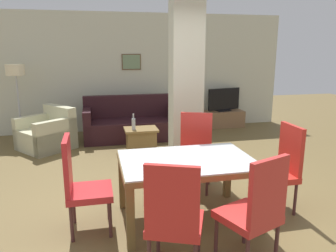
% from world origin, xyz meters
% --- Properties ---
extents(ground_plane, '(18.00, 18.00, 0.00)m').
position_xyz_m(ground_plane, '(0.00, 0.00, 0.00)').
color(ground_plane, brown).
extents(back_wall, '(7.20, 0.09, 2.70)m').
position_xyz_m(back_wall, '(-0.00, 4.46, 1.35)').
color(back_wall, beige).
rests_on(back_wall, ground_plane).
extents(divider_pillar, '(0.49, 0.36, 2.70)m').
position_xyz_m(divider_pillar, '(0.47, 1.74, 1.35)').
color(divider_pillar, beige).
rests_on(divider_pillar, ground_plane).
extents(dining_table, '(1.46, 1.01, 0.72)m').
position_xyz_m(dining_table, '(0.00, 0.00, 0.58)').
color(dining_table, brown).
rests_on(dining_table, ground_plane).
extents(dining_chair_head_left, '(0.46, 0.46, 1.04)m').
position_xyz_m(dining_chair_head_left, '(-1.14, 0.00, 0.55)').
color(dining_chair_head_left, red).
rests_on(dining_chair_head_left, ground_plane).
extents(dining_chair_far_right, '(0.60, 0.60, 1.04)m').
position_xyz_m(dining_chair_far_right, '(0.36, 0.86, 0.55)').
color(dining_chair_far_right, red).
rests_on(dining_chair_far_right, ground_plane).
extents(dining_chair_near_right, '(0.60, 0.60, 1.04)m').
position_xyz_m(dining_chair_near_right, '(0.36, -0.91, 0.55)').
color(dining_chair_near_right, red).
rests_on(dining_chair_near_right, ground_plane).
extents(dining_chair_near_left, '(0.60, 0.60, 1.04)m').
position_xyz_m(dining_chair_near_left, '(-0.36, -0.89, 0.55)').
color(dining_chair_near_left, red).
rests_on(dining_chair_near_left, ground_plane).
extents(dining_chair_head_right, '(0.46, 0.46, 1.04)m').
position_xyz_m(dining_chair_head_right, '(1.15, 0.00, 0.55)').
color(dining_chair_head_right, red).
rests_on(dining_chair_head_right, ground_plane).
extents(sofa, '(2.01, 0.87, 0.91)m').
position_xyz_m(sofa, '(-0.21, 3.60, 0.31)').
color(sofa, black).
rests_on(sofa, ground_plane).
extents(armchair, '(1.20, 1.21, 0.80)m').
position_xyz_m(armchair, '(-1.89, 3.20, 0.28)').
color(armchair, beige).
rests_on(armchair, ground_plane).
extents(coffee_table, '(0.61, 0.47, 0.45)m').
position_xyz_m(coffee_table, '(-0.14, 2.63, 0.23)').
color(coffee_table, olive).
rests_on(coffee_table, ground_plane).
extents(bottle, '(0.07, 0.07, 0.30)m').
position_xyz_m(bottle, '(-0.29, 2.57, 0.56)').
color(bottle, '#B2B7BC').
rests_on(bottle, coffee_table).
extents(tv_stand, '(1.00, 0.40, 0.40)m').
position_xyz_m(tv_stand, '(2.12, 4.18, 0.20)').
color(tv_stand, '#856040').
rests_on(tv_stand, ground_plane).
extents(tv_screen, '(0.86, 0.27, 0.56)m').
position_xyz_m(tv_screen, '(2.12, 4.18, 0.67)').
color(tv_screen, black).
rests_on(tv_screen, tv_stand).
extents(floor_lamp, '(0.37, 0.37, 1.59)m').
position_xyz_m(floor_lamp, '(-2.50, 3.93, 1.35)').
color(floor_lamp, '#B7B7BC').
rests_on(floor_lamp, ground_plane).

